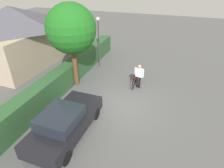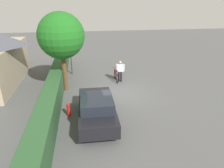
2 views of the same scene
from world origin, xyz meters
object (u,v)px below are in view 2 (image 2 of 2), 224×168
object	(u,v)px
bicycle	(116,76)
tree_kerbside	(61,36)
person_rider	(120,70)
parked_car_near	(97,109)
street_lamp	(70,44)
fire_hydrant	(69,109)

from	to	relation	value
bicycle	tree_kerbside	bearing A→B (deg)	107.23
bicycle	person_rider	size ratio (longest dim) A/B	1.03
tree_kerbside	parked_car_near	bearing A→B (deg)	-157.08
street_lamp	fire_hydrant	distance (m)	7.37
bicycle	parked_car_near	bearing A→B (deg)	160.85
bicycle	street_lamp	xyz separation A→B (m)	(2.12, 3.53, 2.18)
person_rider	street_lamp	xyz separation A→B (m)	(2.33, 3.81, 1.60)
parked_car_near	bicycle	bearing A→B (deg)	-19.15
parked_car_near	tree_kerbside	xyz separation A→B (m)	(4.48, 1.89, 3.06)
parked_car_near	street_lamp	distance (m)	8.16
person_rider	fire_hydrant	xyz separation A→B (m)	(-4.71, 3.76, -0.58)
bicycle	tree_kerbside	world-z (taller)	tree_kerbside
person_rider	tree_kerbside	bearing A→B (deg)	103.47
tree_kerbside	fire_hydrant	xyz separation A→B (m)	(-3.72, -0.38, -3.42)
tree_kerbside	fire_hydrant	distance (m)	5.07
person_rider	fire_hydrant	world-z (taller)	person_rider
street_lamp	tree_kerbside	distance (m)	3.56
bicycle	street_lamp	distance (m)	4.66
bicycle	tree_kerbside	size ratio (longest dim) A/B	0.32
person_rider	tree_kerbside	size ratio (longest dim) A/B	0.31
bicycle	street_lamp	bearing A→B (deg)	58.99
bicycle	street_lamp	world-z (taller)	street_lamp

